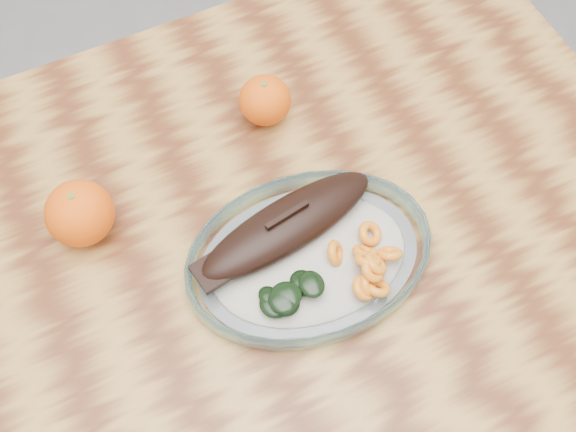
{
  "coord_description": "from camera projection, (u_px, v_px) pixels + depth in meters",
  "views": [
    {
      "loc": [
        -0.09,
        -0.39,
        1.56
      ],
      "look_at": [
        0.09,
        0.01,
        0.77
      ],
      "focal_mm": 45.0,
      "sensor_mm": 36.0,
      "label": 1
    }
  ],
  "objects": [
    {
      "name": "plated_meal",
      "position": [
        308.0,
        254.0,
        0.88
      ],
      "size": [
        0.6,
        0.6,
        0.08
      ],
      "rotation": [
        0.0,
        0.0,
        -0.1
      ],
      "color": "white",
      "rests_on": "dining_table"
    },
    {
      "name": "orange_left",
      "position": [
        80.0,
        213.0,
        0.88
      ],
      "size": [
        0.08,
        0.08,
        0.08
      ],
      "primitive_type": "sphere",
      "color": "#EA4804",
      "rests_on": "dining_table"
    },
    {
      "name": "dining_table",
      "position": [
        228.0,
        289.0,
        0.99
      ],
      "size": [
        1.2,
        0.8,
        0.75
      ],
      "color": "#572A14",
      "rests_on": "ground"
    },
    {
      "name": "ground",
      "position": [
        250.0,
        409.0,
        1.55
      ],
      "size": [
        3.0,
        3.0,
        0.0
      ],
      "primitive_type": "plane",
      "color": "slate",
      "rests_on": "ground"
    },
    {
      "name": "orange_right",
      "position": [
        265.0,
        100.0,
        0.97
      ],
      "size": [
        0.07,
        0.07,
        0.07
      ],
      "primitive_type": "sphere",
      "color": "#EA4804",
      "rests_on": "dining_table"
    }
  ]
}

